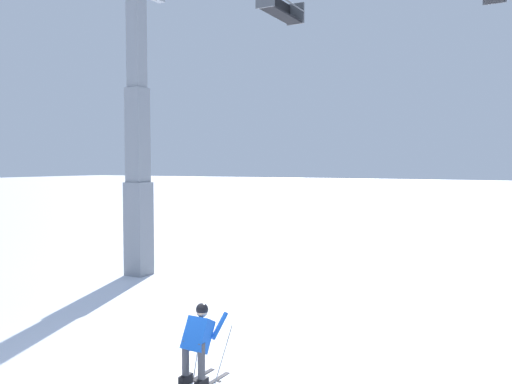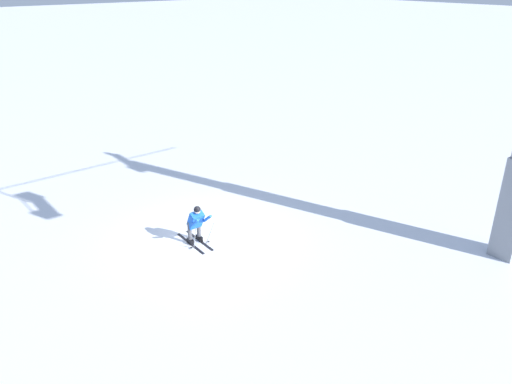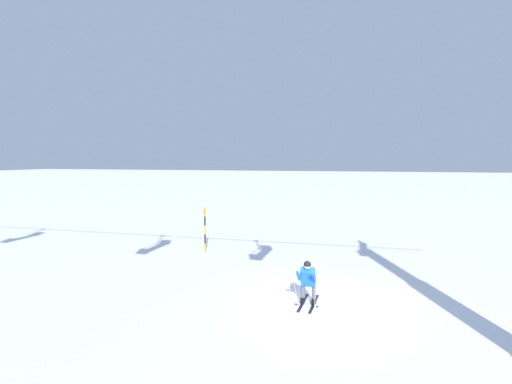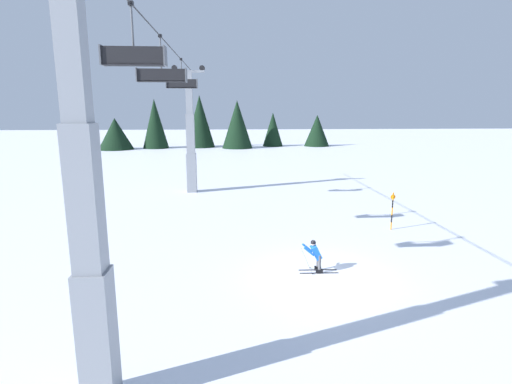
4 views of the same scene
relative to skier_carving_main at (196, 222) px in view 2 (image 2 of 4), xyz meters
The scene contains 2 objects.
ground_plane 0.92m from the skier_carving_main, 158.47° to the right, with size 260.00×260.00×0.00m, color white.
skier_carving_main is the anchor object (origin of this frame).
Camera 2 is at (7.74, 12.11, 8.04)m, focal length 34.56 mm.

